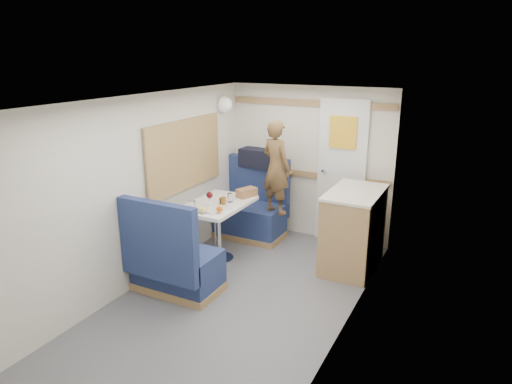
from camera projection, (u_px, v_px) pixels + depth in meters
The scene contains 27 objects.
floor at pixel (222, 313), 4.37m from camera, with size 4.50×4.50×0.00m, color #515156.
ceiling at pixel (216, 102), 3.78m from camera, with size 4.50×4.50×0.00m, color silver.
wall_back at pixel (309, 163), 5.99m from camera, with size 2.20×0.02×2.00m, color silver.
wall_left at pixel (125, 198), 4.55m from camera, with size 0.02×4.50×2.00m, color silver.
wall_right at pixel (338, 237), 3.59m from camera, with size 0.02×4.50×2.00m, color silver.
oak_trim_low at pixel (308, 174), 6.01m from camera, with size 2.15×0.02×0.08m, color olive.
oak_trim_high at pixel (311, 103), 5.74m from camera, with size 2.15×0.02×0.08m, color olive.
side_window at pixel (185, 155), 5.32m from camera, with size 0.04×1.30×0.72m, color #B4BFA2.
rear_door at pixel (341, 170), 5.77m from camera, with size 0.62×0.12×1.86m.
dinette_table at pixel (218, 215), 5.33m from camera, with size 0.62×0.92×0.72m.
bench_far at pixel (252, 214), 6.15m from camera, with size 0.90×0.59×1.05m.
bench_near at pixel (174, 266), 4.68m from camera, with size 0.90×0.59×1.05m.
ledge at pixel (260, 169), 6.19m from camera, with size 0.90×0.14×0.04m, color olive.
dome_light at pixel (224, 104), 5.88m from camera, with size 0.20×0.20×0.20m, color white.
galley_counter at pixel (353, 229), 5.19m from camera, with size 0.57×0.92×0.92m.
person at pixel (276, 167), 5.62m from camera, with size 0.43×0.28×1.17m, color brown.
duffel_bag at pixel (259, 158), 6.16m from camera, with size 0.51×0.25×0.25m, color black.
tray at pixel (216, 209), 5.07m from camera, with size 0.24×0.31×0.02m, color silver.
orange_fruit at pixel (219, 209), 4.92m from camera, with size 0.07×0.07×0.07m, color #D66409.
cheese_block at pixel (201, 210), 4.95m from camera, with size 0.11×0.06×0.04m, color #F0D98A.
wine_glass at pixel (210, 196), 5.15m from camera, with size 0.08×0.08×0.17m.
tumbler_left at pixel (192, 206), 5.02m from camera, with size 0.07×0.07×0.11m, color white.
tumbler_right at pixel (230, 198), 5.32m from camera, with size 0.06×0.06×0.10m, color white.
beer_glass at pixel (223, 201), 5.19m from camera, with size 0.06×0.06×0.10m, color brown.
pepper_grinder at pixel (221, 202), 5.20m from camera, with size 0.03×0.03×0.09m, color black.
salt_grinder at pixel (210, 203), 5.16m from camera, with size 0.03×0.03×0.08m, color white.
bread_loaf at pixel (247, 193), 5.51m from camera, with size 0.13×0.25×0.10m, color brown.
Camera 1 is at (2.04, -3.26, 2.40)m, focal length 32.00 mm.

